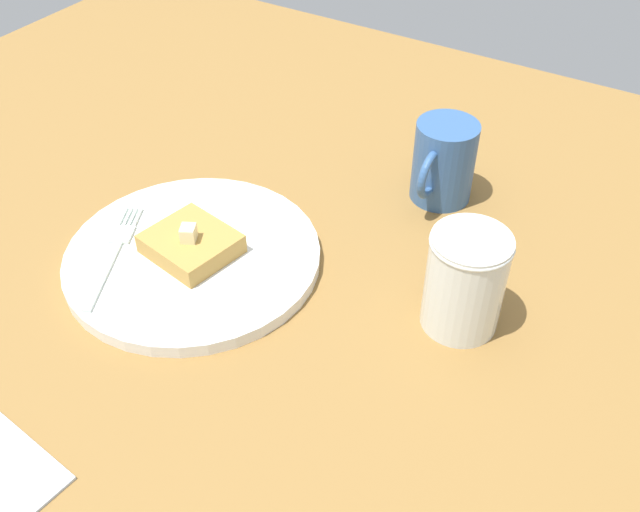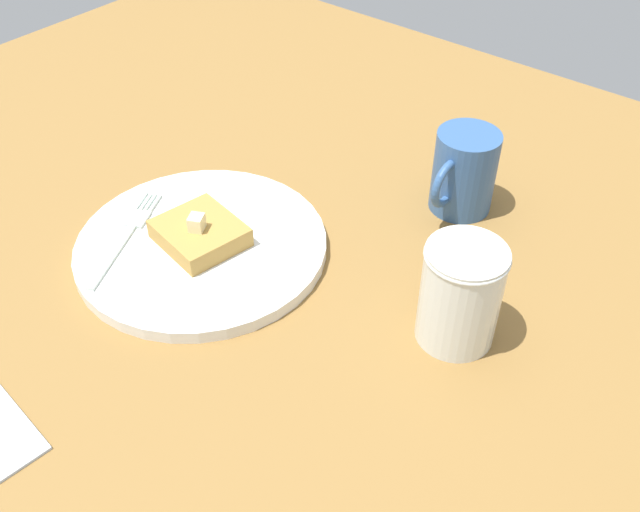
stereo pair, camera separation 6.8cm
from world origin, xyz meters
TOP-DOWN VIEW (x-y plane):
  - table_surface at (0.00, 0.00)cm, footprint 118.16×118.16cm
  - plate at (2.17, 2.91)cm, footprint 26.42×26.42cm
  - toast_slice_center at (2.17, 2.91)cm, footprint 8.99×9.67cm
  - butter_pat_primary at (2.68, 3.25)cm, footprint 2.11×2.04cm
  - fork at (6.18, -4.01)cm, footprint 14.96×8.41cm
  - syrup_jar at (-4.38, 29.83)cm, footprint 7.49×7.49cm
  - coffee_mug at (-21.76, 19.95)cm, footprint 10.03×6.99cm

SIDE VIEW (x-z plane):
  - table_surface at x=0.00cm, z-range 0.00..2.22cm
  - plate at x=2.17cm, z-range 2.33..3.73cm
  - fork at x=6.18cm, z-range 3.62..3.98cm
  - toast_slice_center at x=2.17cm, z-range 3.62..5.75cm
  - butter_pat_primary at x=2.68cm, z-range 5.75..7.38cm
  - coffee_mug at x=-21.76cm, z-range 2.25..11.71cm
  - syrup_jar at x=-4.38cm, z-range 1.91..12.10cm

